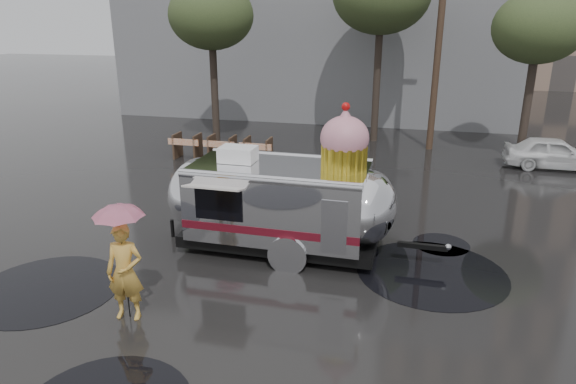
# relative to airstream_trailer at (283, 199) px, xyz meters

# --- Properties ---
(ground) EXTENTS (120.00, 120.00, 0.00)m
(ground) POSITION_rel_airstream_trailer_xyz_m (1.07, -2.57, -1.33)
(ground) COLOR black
(ground) RESTS_ON ground
(puddles) EXTENTS (11.17, 11.46, 0.01)m
(puddles) POSITION_rel_airstream_trailer_xyz_m (0.01, -2.04, -1.32)
(puddles) COLOR black
(puddles) RESTS_ON ground
(utility_pole) EXTENTS (1.60, 0.28, 9.00)m
(utility_pole) POSITION_rel_airstream_trailer_xyz_m (3.57, 11.43, 3.29)
(utility_pole) COLOR #473323
(utility_pole) RESTS_ON ground
(tree_left) EXTENTS (3.64, 3.64, 6.95)m
(tree_left) POSITION_rel_airstream_trailer_xyz_m (-5.93, 10.43, 4.16)
(tree_left) COLOR #382D26
(tree_left) RESTS_ON ground
(tree_right) EXTENTS (3.36, 3.36, 6.42)m
(tree_right) POSITION_rel_airstream_trailer_xyz_m (7.07, 10.43, 3.73)
(tree_right) COLOR #382D26
(tree_right) RESTS_ON ground
(barricade_row) EXTENTS (4.30, 0.80, 1.00)m
(barricade_row) POSITION_rel_airstream_trailer_xyz_m (-4.48, 7.39, -0.80)
(barricade_row) COLOR #473323
(barricade_row) RESTS_ON ground
(airstream_trailer) EXTENTS (7.02, 2.67, 3.78)m
(airstream_trailer) POSITION_rel_airstream_trailer_xyz_m (0.00, 0.00, 0.00)
(airstream_trailer) COLOR silver
(airstream_trailer) RESTS_ON ground
(person_left) EXTENTS (0.75, 0.56, 1.92)m
(person_left) POSITION_rel_airstream_trailer_xyz_m (-2.11, -3.65, -0.37)
(person_left) COLOR gold
(person_left) RESTS_ON ground
(umbrella_pink) EXTENTS (1.15, 1.15, 2.33)m
(umbrella_pink) POSITION_rel_airstream_trailer_xyz_m (-2.11, -3.65, 0.61)
(umbrella_pink) COLOR pink
(umbrella_pink) RESTS_ON ground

